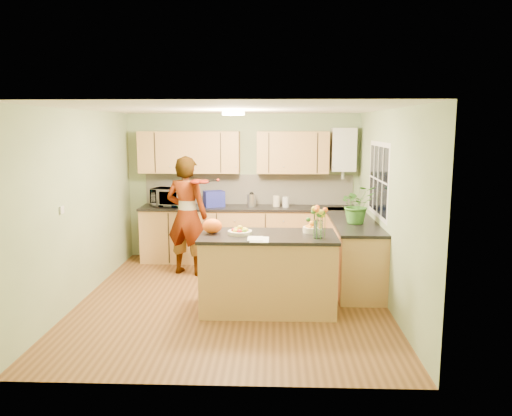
{
  "coord_description": "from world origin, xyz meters",
  "views": [
    {
      "loc": [
        0.55,
        -6.36,
        2.28
      ],
      "look_at": [
        0.29,
        0.5,
        1.16
      ],
      "focal_mm": 35.0,
      "sensor_mm": 36.0,
      "label": 1
    }
  ],
  "objects": [
    {
      "name": "ceiling_lamp",
      "position": [
        0.0,
        0.3,
        2.46
      ],
      "size": [
        0.3,
        0.3,
        0.07
      ],
      "color": "#FFEABF",
      "rests_on": "ceiling"
    },
    {
      "name": "splashback",
      "position": [
        0.1,
        2.23,
        1.2
      ],
      "size": [
        3.6,
        0.02,
        0.52
      ],
      "primitive_type": "cube",
      "color": "beige",
      "rests_on": "back_counter"
    },
    {
      "name": "orange_bag",
      "position": [
        -0.23,
        -0.29,
        1.06
      ],
      "size": [
        0.29,
        0.26,
        0.18
      ],
      "primitive_type": "ellipsoid",
      "rotation": [
        0.0,
        0.0,
        0.27
      ],
      "color": "orange",
      "rests_on": "peninsula_island"
    },
    {
      "name": "back_counter",
      "position": [
        0.1,
        1.95,
        0.47
      ],
      "size": [
        3.64,
        0.62,
        0.94
      ],
      "color": "#B07746",
      "rests_on": "floor"
    },
    {
      "name": "wall_right",
      "position": [
        2.0,
        0.0,
        1.25
      ],
      "size": [
        0.02,
        4.5,
        2.5
      ],
      "primitive_type": "cube",
      "color": "gray",
      "rests_on": "floor"
    },
    {
      "name": "fruit_dish",
      "position": [
        0.12,
        -0.34,
        1.01
      ],
      "size": [
        0.3,
        0.3,
        0.11
      ],
      "color": "beige",
      "rests_on": "peninsula_island"
    },
    {
      "name": "floor",
      "position": [
        0.0,
        0.0,
        0.0
      ],
      "size": [
        4.5,
        4.5,
        0.0
      ],
      "primitive_type": "plane",
      "color": "#573519",
      "rests_on": "ground"
    },
    {
      "name": "kettle",
      "position": [
        0.16,
        1.99,
        1.06
      ],
      "size": [
        0.15,
        0.15,
        0.28
      ],
      "rotation": [
        0.0,
        0.0,
        0.23
      ],
      "color": "silver",
      "rests_on": "back_counter"
    },
    {
      "name": "microwave",
      "position": [
        -1.23,
        1.96,
        1.09
      ],
      "size": [
        0.64,
        0.51,
        0.31
      ],
      "primitive_type": "imported",
      "rotation": [
        0.0,
        0.0,
        -0.25
      ],
      "color": "silver",
      "rests_on": "back_counter"
    },
    {
      "name": "boiler",
      "position": [
        1.7,
        2.09,
        1.9
      ],
      "size": [
        0.4,
        0.3,
        0.86
      ],
      "color": "silver",
      "rests_on": "wall_back"
    },
    {
      "name": "potted_plant",
      "position": [
        1.7,
        0.55,
        1.21
      ],
      "size": [
        0.58,
        0.53,
        0.54
      ],
      "primitive_type": "imported",
      "rotation": [
        0.0,
        0.0,
        0.28
      ],
      "color": "#377326",
      "rests_on": "right_counter"
    },
    {
      "name": "upper_cabinets",
      "position": [
        -0.18,
        2.08,
        1.85
      ],
      "size": [
        3.2,
        0.34,
        0.7
      ],
      "color": "#B07746",
      "rests_on": "wall_back"
    },
    {
      "name": "ceiling",
      "position": [
        0.0,
        0.0,
        2.5
      ],
      "size": [
        4.0,
        4.5,
        0.02
      ],
      "primitive_type": "cube",
      "color": "white",
      "rests_on": "wall_back"
    },
    {
      "name": "flower_vase",
      "position": [
        1.07,
        -0.52,
        1.28
      ],
      "size": [
        0.26,
        0.26,
        0.47
      ],
      "rotation": [
        0.0,
        0.0,
        0.41
      ],
      "color": "silver",
      "rests_on": "peninsula_island"
    },
    {
      "name": "peninsula_island",
      "position": [
        0.47,
        -0.34,
        0.48
      ],
      "size": [
        1.68,
        0.86,
        0.96
      ],
      "color": "#B07746",
      "rests_on": "floor"
    },
    {
      "name": "right_counter",
      "position": [
        1.7,
        0.85,
        0.47
      ],
      "size": [
        0.62,
        2.24,
        0.94
      ],
      "color": "#B07746",
      "rests_on": "floor"
    },
    {
      "name": "violinist",
      "position": [
        -0.8,
        1.16,
        0.92
      ],
      "size": [
        0.77,
        0.62,
        1.84
      ],
      "primitive_type": "imported",
      "rotation": [
        0.0,
        0.0,
        2.85
      ],
      "color": "#DC9D86",
      "rests_on": "floor"
    },
    {
      "name": "window_right",
      "position": [
        1.99,
        0.6,
        1.55
      ],
      "size": [
        0.01,
        1.3,
        1.05
      ],
      "color": "silver",
      "rests_on": "wall_right"
    },
    {
      "name": "jar_cream",
      "position": [
        0.58,
        2.0,
        1.03
      ],
      "size": [
        0.13,
        0.13,
        0.19
      ],
      "primitive_type": "cylinder",
      "rotation": [
        0.0,
        0.0,
        -0.11
      ],
      "color": "beige",
      "rests_on": "back_counter"
    },
    {
      "name": "wall_left",
      "position": [
        -2.0,
        0.0,
        1.25
      ],
      "size": [
        0.02,
        4.5,
        2.5
      ],
      "primitive_type": "cube",
      "color": "gray",
      "rests_on": "floor"
    },
    {
      "name": "violin",
      "position": [
        -0.6,
        0.94,
        1.47
      ],
      "size": [
        0.61,
        0.53,
        0.15
      ],
      "primitive_type": null,
      "rotation": [
        0.17,
        0.0,
        -0.61
      ],
      "color": "#510B05",
      "rests_on": "violinist"
    },
    {
      "name": "wall_back",
      "position": [
        0.0,
        2.25,
        1.25
      ],
      "size": [
        4.0,
        0.02,
        2.5
      ],
      "primitive_type": "cube",
      "color": "gray",
      "rests_on": "floor"
    },
    {
      "name": "jar_white",
      "position": [
        0.74,
        1.94,
        1.03
      ],
      "size": [
        0.14,
        0.14,
        0.17
      ],
      "primitive_type": "cylinder",
      "rotation": [
        0.0,
        0.0,
        -0.32
      ],
      "color": "silver",
      "rests_on": "back_counter"
    },
    {
      "name": "light_switch",
      "position": [
        -1.99,
        -0.6,
        1.3
      ],
      "size": [
        0.02,
        0.09,
        0.09
      ],
      "primitive_type": "cube",
      "color": "silver",
      "rests_on": "wall_left"
    },
    {
      "name": "wall_front",
      "position": [
        0.0,
        -2.25,
        1.25
      ],
      "size": [
        4.0,
        0.02,
        2.5
      ],
      "primitive_type": "cube",
      "color": "gray",
      "rests_on": "floor"
    },
    {
      "name": "papers",
      "position": [
        0.37,
        -0.64,
        0.97
      ],
      "size": [
        0.22,
        0.3,
        0.01
      ],
      "primitive_type": "cube",
      "color": "white",
      "rests_on": "peninsula_island"
    },
    {
      "name": "orange_bowl",
      "position": [
        1.02,
        -0.19,
        1.02
      ],
      "size": [
        0.23,
        0.23,
        0.14
      ],
      "color": "beige",
      "rests_on": "peninsula_island"
    },
    {
      "name": "blue_box",
      "position": [
        -0.48,
        1.96,
        1.07
      ],
      "size": [
        0.39,
        0.34,
        0.26
      ],
      "primitive_type": "cube",
      "rotation": [
        0.0,
        0.0,
        0.37
      ],
      "color": "navy",
      "rests_on": "back_counter"
    }
  ]
}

